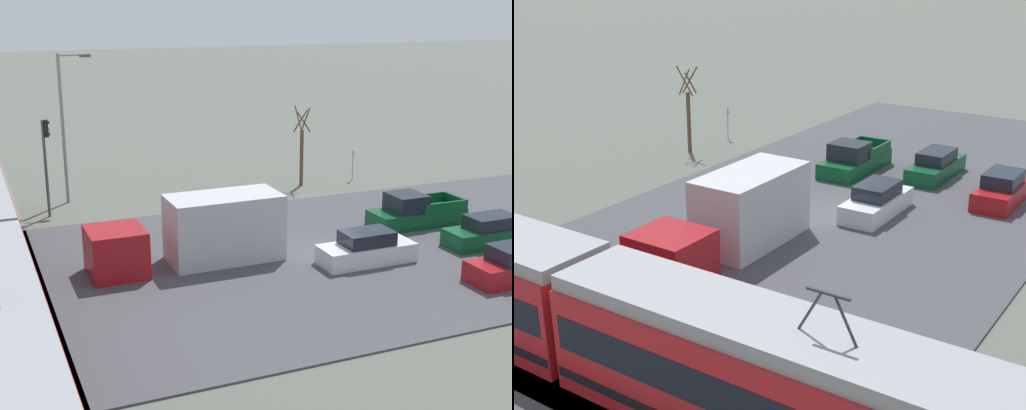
% 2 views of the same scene
% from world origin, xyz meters
% --- Properties ---
extents(ground_plane, '(320.00, 320.00, 0.00)m').
position_xyz_m(ground_plane, '(0.00, 0.00, 0.00)').
color(ground_plane, '#565B51').
extents(road_surface, '(18.86, 48.08, 0.08)m').
position_xyz_m(road_surface, '(0.00, 0.00, 0.04)').
color(road_surface, '#424247').
rests_on(road_surface, ground).
extents(rail_bed, '(64.37, 4.40, 0.22)m').
position_xyz_m(rail_bed, '(0.00, 15.47, 0.05)').
color(rail_bed, slate).
rests_on(rail_bed, ground).
extents(light_rail_tram, '(31.36, 2.78, 4.56)m').
position_xyz_m(light_rail_tram, '(-0.16, 15.47, 1.74)').
color(light_rail_tram, '#B21E23').
rests_on(light_rail_tram, ground).
extents(box_truck, '(2.62, 8.88, 3.08)m').
position_xyz_m(box_truck, '(1.27, 6.36, 1.50)').
color(box_truck, maroon).
rests_on(box_truck, ground).
extents(pickup_truck, '(2.05, 5.20, 1.77)m').
position_xyz_m(pickup_truck, '(2.28, -6.18, 0.75)').
color(pickup_truck, '#0C4723').
rests_on(pickup_truck, ground).
extents(sedan_car_0, '(1.72, 4.69, 1.48)m').
position_xyz_m(sedan_car_0, '(-1.85, -7.73, 0.69)').
color(sedan_car_0, '#0C4723').
rests_on(sedan_car_0, ground).
extents(sedan_car_1, '(1.76, 4.48, 1.51)m').
position_xyz_m(sedan_car_1, '(-1.70, -0.72, 0.70)').
color(sedan_car_1, silver).
rests_on(sedan_car_1, ground).
extents(sedan_car_2, '(1.78, 4.31, 1.57)m').
position_xyz_m(sedan_car_2, '(-6.05, -5.52, 0.72)').
color(sedan_car_2, maroon).
rests_on(sedan_car_2, ground).
extents(street_tree, '(1.23, 1.02, 5.23)m').
position_xyz_m(street_tree, '(12.60, -4.48, 2.38)').
color(street_tree, brown).
rests_on(street_tree, ground).
extents(no_parking_sign, '(0.32, 0.08, 2.05)m').
position_xyz_m(no_parking_sign, '(12.59, -8.36, 1.26)').
color(no_parking_sign, gray).
rests_on(no_parking_sign, ground).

